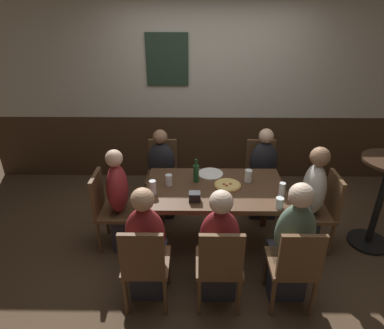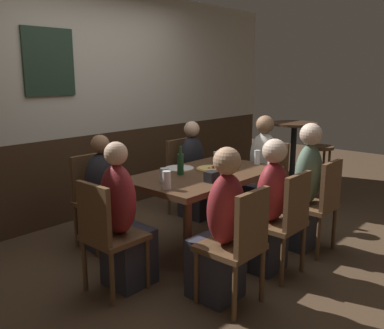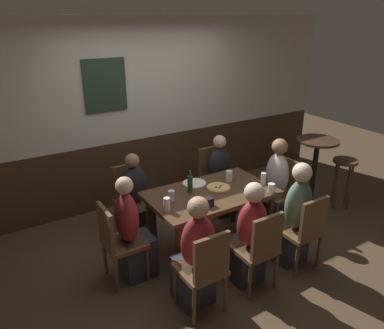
% 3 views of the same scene
% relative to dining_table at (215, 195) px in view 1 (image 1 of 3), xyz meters
% --- Properties ---
extents(ground_plane, '(12.00, 12.00, 0.00)m').
position_rel_dining_table_xyz_m(ground_plane, '(0.00, 0.00, -0.65)').
color(ground_plane, '#4C3826').
extents(wall_back, '(6.40, 0.13, 2.60)m').
position_rel_dining_table_xyz_m(wall_back, '(-0.00, 1.65, 0.66)').
color(wall_back, '#3D2819').
rests_on(wall_back, ground_plane).
extents(dining_table, '(1.43, 0.85, 0.74)m').
position_rel_dining_table_xyz_m(dining_table, '(0.00, 0.00, 0.00)').
color(dining_table, '#472D1C').
rests_on(dining_table, ground_plane).
extents(chair_right_far, '(0.40, 0.40, 0.88)m').
position_rel_dining_table_xyz_m(chair_right_far, '(0.63, 0.84, -0.15)').
color(chair_right_far, brown).
rests_on(chair_right_far, ground_plane).
extents(chair_head_west, '(0.40, 0.40, 0.88)m').
position_rel_dining_table_xyz_m(chair_head_west, '(-1.13, 0.00, -0.15)').
color(chair_head_west, brown).
rests_on(chair_head_west, ground_plane).
extents(chair_right_near, '(0.40, 0.40, 0.88)m').
position_rel_dining_table_xyz_m(chair_right_near, '(0.63, -0.84, -0.15)').
color(chair_right_near, brown).
rests_on(chair_right_near, ground_plane).
extents(chair_mid_near, '(0.40, 0.40, 0.88)m').
position_rel_dining_table_xyz_m(chair_mid_near, '(0.00, -0.84, -0.15)').
color(chair_mid_near, brown).
rests_on(chair_mid_near, ground_plane).
extents(chair_left_far, '(0.40, 0.40, 0.88)m').
position_rel_dining_table_xyz_m(chair_left_far, '(-0.63, 0.84, -0.15)').
color(chair_left_far, brown).
rests_on(chair_left_far, ground_plane).
extents(chair_left_near, '(0.40, 0.40, 0.88)m').
position_rel_dining_table_xyz_m(chair_left_near, '(-0.63, -0.84, -0.15)').
color(chair_left_near, brown).
rests_on(chair_left_near, ground_plane).
extents(chair_head_east, '(0.40, 0.40, 0.88)m').
position_rel_dining_table_xyz_m(chair_head_east, '(1.13, 0.00, -0.15)').
color(chair_head_east, brown).
rests_on(chair_head_east, ground_plane).
extents(person_right_far, '(0.34, 0.37, 1.11)m').
position_rel_dining_table_xyz_m(person_right_far, '(0.63, 0.68, -0.18)').
color(person_right_far, '#2D2D38').
rests_on(person_right_far, ground_plane).
extents(person_head_west, '(0.37, 0.34, 1.16)m').
position_rel_dining_table_xyz_m(person_head_west, '(-0.97, 0.00, -0.16)').
color(person_head_west, '#2D2D38').
rests_on(person_head_west, ground_plane).
extents(person_right_near, '(0.34, 0.37, 1.20)m').
position_rel_dining_table_xyz_m(person_right_near, '(0.63, -0.68, -0.14)').
color(person_right_near, '#2D2D38').
rests_on(person_right_near, ground_plane).
extents(person_mid_near, '(0.34, 0.37, 1.13)m').
position_rel_dining_table_xyz_m(person_mid_near, '(0.00, -0.68, -0.17)').
color(person_mid_near, '#2D2D38').
rests_on(person_mid_near, ground_plane).
extents(person_left_far, '(0.34, 0.37, 1.09)m').
position_rel_dining_table_xyz_m(person_left_far, '(-0.63, 0.67, -0.19)').
color(person_left_far, '#2D2D38').
rests_on(person_left_far, ground_plane).
extents(person_left_near, '(0.34, 0.37, 1.15)m').
position_rel_dining_table_xyz_m(person_left_near, '(-0.63, -0.68, -0.16)').
color(person_left_near, '#2D2D38').
rests_on(person_left_near, ground_plane).
extents(person_head_east, '(0.37, 0.34, 1.19)m').
position_rel_dining_table_xyz_m(person_head_east, '(0.97, 0.00, -0.14)').
color(person_head_east, '#2D2D38').
rests_on(person_head_east, ground_plane).
extents(pizza, '(0.28, 0.28, 0.03)m').
position_rel_dining_table_xyz_m(pizza, '(0.13, 0.03, 0.10)').
color(pizza, tan).
rests_on(pizza, dining_table).
extents(beer_glass_tall, '(0.07, 0.07, 0.15)m').
position_rel_dining_table_xyz_m(beer_glass_tall, '(-0.63, -0.13, 0.16)').
color(beer_glass_tall, silver).
rests_on(beer_glass_tall, dining_table).
extents(beer_glass_half, '(0.07, 0.07, 0.12)m').
position_rel_dining_table_xyz_m(beer_glass_half, '(-0.48, 0.04, 0.15)').
color(beer_glass_half, silver).
rests_on(beer_glass_half, dining_table).
extents(pint_glass_stout, '(0.08, 0.08, 0.10)m').
position_rel_dining_table_xyz_m(pint_glass_stout, '(0.57, -0.36, 0.14)').
color(pint_glass_stout, silver).
rests_on(pint_glass_stout, dining_table).
extents(pint_glass_pale, '(0.06, 0.06, 0.14)m').
position_rel_dining_table_xyz_m(pint_glass_pale, '(0.64, -0.15, 0.16)').
color(pint_glass_pale, silver).
rests_on(pint_glass_pale, dining_table).
extents(tumbler_water, '(0.08, 0.08, 0.13)m').
position_rel_dining_table_xyz_m(tumbler_water, '(0.35, 0.13, 0.15)').
color(tumbler_water, silver).
rests_on(tumbler_water, dining_table).
extents(beer_bottle_green, '(0.06, 0.06, 0.26)m').
position_rel_dining_table_xyz_m(beer_bottle_green, '(-0.20, 0.12, 0.20)').
color(beer_bottle_green, '#194723').
rests_on(beer_bottle_green, dining_table).
extents(plate_white_large, '(0.28, 0.28, 0.01)m').
position_rel_dining_table_xyz_m(plate_white_large, '(-0.04, 0.28, 0.10)').
color(plate_white_large, white).
rests_on(plate_white_large, dining_table).
extents(condiment_caddy, '(0.11, 0.09, 0.09)m').
position_rel_dining_table_xyz_m(condiment_caddy, '(-0.21, -0.25, 0.14)').
color(condiment_caddy, black).
rests_on(condiment_caddy, dining_table).
extents(side_bar_table, '(0.56, 0.56, 1.05)m').
position_rel_dining_table_xyz_m(side_bar_table, '(1.75, 0.04, -0.03)').
color(side_bar_table, black).
rests_on(side_bar_table, ground_plane).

